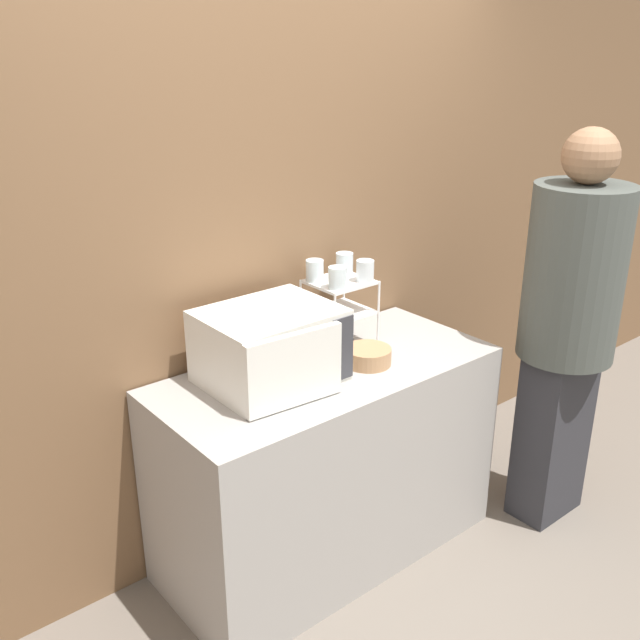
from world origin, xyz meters
TOP-DOWN VIEW (x-y plane):
  - ground_plane at (0.00, 0.00)m, footprint 12.00×12.00m
  - wall_back at (0.00, 0.70)m, footprint 8.00×0.06m
  - counter at (0.00, 0.33)m, footprint 1.45×0.66m
  - microwave at (-0.24, 0.38)m, footprint 0.51×0.46m
  - dish_rack at (0.22, 0.50)m, footprint 0.26×0.24m
  - glass_front_left at (0.14, 0.44)m, footprint 0.08×0.08m
  - glass_back_right at (0.30, 0.57)m, footprint 0.08×0.08m
  - glass_front_right at (0.30, 0.43)m, footprint 0.08×0.08m
  - glass_back_left at (0.13, 0.57)m, footprint 0.08×0.08m
  - bowl at (0.16, 0.25)m, footprint 0.19×0.19m
  - person at (1.00, -0.13)m, footprint 0.42×0.42m

SIDE VIEW (x-z plane):
  - ground_plane at x=0.00m, z-range 0.00..0.00m
  - counter at x=0.00m, z-range 0.00..0.89m
  - bowl at x=0.16m, z-range 0.89..0.96m
  - person at x=1.00m, z-range 0.10..1.92m
  - microwave at x=-0.24m, z-range 0.89..1.19m
  - dish_rack at x=0.22m, z-range 0.96..1.24m
  - glass_front_left at x=0.14m, z-range 1.18..1.27m
  - glass_back_right at x=0.30m, z-range 1.18..1.27m
  - glass_front_right at x=0.30m, z-range 1.18..1.27m
  - glass_back_left at x=0.13m, z-range 1.18..1.27m
  - wall_back at x=0.00m, z-range 0.00..2.60m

